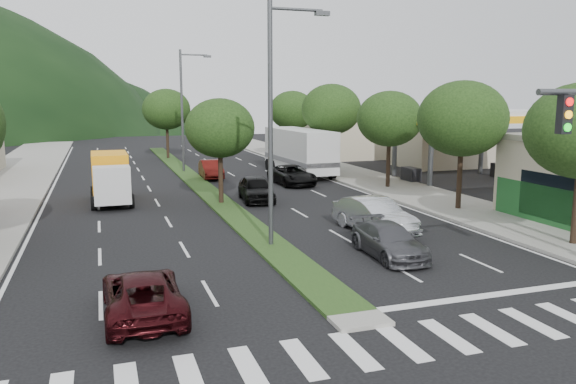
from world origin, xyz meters
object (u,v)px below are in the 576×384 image
object	(u,v)px
tree_r_c	(390,119)
car_queue_d	(292,175)
tree_r_b	(462,119)
streetlight_near	(275,112)
tree_med_far	(166,109)
car_queue_c	(211,169)
box_truck	(111,180)
car_queue_a	(256,189)
car_queue_b	(389,240)
motorhome	(299,151)
tree_med_near	(220,128)
streetlight_mid	(184,105)
suv_maroon	(143,294)
tree_r_d	(331,110)
tree_r_e	(292,110)
sedan_silver	(374,215)

from	to	relation	value
tree_r_c	car_queue_d	world-z (taller)	tree_r_c
tree_r_b	streetlight_near	size ratio (longest dim) A/B	0.69
tree_med_far	car_queue_d	world-z (taller)	tree_med_far
car_queue_c	box_truck	bearing A→B (deg)	-130.30
tree_r_c	car_queue_a	bearing A→B (deg)	-170.56
car_queue_b	motorhome	world-z (taller)	motorhome
box_truck	tree_med_near	bearing A→B (deg)	155.27
car_queue_d	tree_r_c	bearing A→B (deg)	-38.00
car_queue_c	box_truck	distance (m)	11.14
tree_r_b	car_queue_b	size ratio (longest dim) A/B	1.58
car_queue_c	car_queue_d	world-z (taller)	car_queue_c
streetlight_mid	car_queue_d	xyz separation A→B (m)	(6.20, -9.13, -4.89)
suv_maroon	car_queue_b	bearing A→B (deg)	-162.01
tree_r_d	box_truck	xyz separation A→B (m)	(-18.06, -9.28, -3.81)
tree_med_near	tree_r_d	bearing A→B (deg)	45.00
car_queue_a	tree_r_e	bearing A→B (deg)	71.41
car_queue_b	car_queue_c	bearing A→B (deg)	97.77
tree_r_e	suv_maroon	distance (m)	42.11
car_queue_d	tree_med_far	bearing A→B (deg)	104.29
tree_r_c	motorhome	xyz separation A→B (m)	(-3.34, 8.62, -2.80)
tree_r_c	tree_r_d	xyz separation A→B (m)	(0.00, 10.00, 0.43)
tree_med_far	suv_maroon	distance (m)	42.60
tree_r_e	streetlight_near	size ratio (longest dim) A/B	0.67
car_queue_c	streetlight_near	bearing A→B (deg)	-91.01
car_queue_c	motorhome	bearing A→B (deg)	0.54
tree_med_far	car_queue_d	xyz separation A→B (m)	(6.40, -20.13, -4.32)
car_queue_a	car_queue_c	distance (m)	10.52
tree_r_d	car_queue_c	xyz separation A→B (m)	(-10.50, -1.13, -4.49)
tree_med_near	car_queue_b	size ratio (longest dim) A/B	1.37
tree_r_d	tree_med_far	world-z (taller)	tree_r_d
tree_med_near	sedan_silver	distance (m)	11.10
streetlight_near	box_truck	xyz separation A→B (m)	(-6.26, 12.72, -4.22)
car_queue_b	car_queue_c	xyz separation A→B (m)	(-2.46, 23.70, 0.06)
tree_r_e	streetlight_near	bearing A→B (deg)	-110.23
sedan_silver	car_queue_b	size ratio (longest dim) A/B	1.11
tree_r_d	tree_med_near	distance (m)	16.99
suv_maroon	motorhome	distance (m)	30.25
streetlight_near	suv_maroon	bearing A→B (deg)	-134.26
tree_med_near	car_queue_b	xyz separation A→B (m)	(3.96, -12.83, -3.79)
streetlight_mid	car_queue_c	bearing A→B (deg)	-72.60
car_queue_c	streetlight_mid	bearing A→B (deg)	109.94
sedan_silver	motorhome	distance (m)	20.03
car_queue_a	box_truck	xyz separation A→B (m)	(-8.28, 2.34, 0.61)
tree_med_near	streetlight_mid	world-z (taller)	streetlight_mid
tree_r_d	tree_med_near	world-z (taller)	tree_r_d
car_queue_c	sedan_silver	bearing A→B (deg)	-76.82
tree_r_c	car_queue_b	size ratio (longest dim) A/B	1.47
sedan_silver	car_queue_d	world-z (taller)	sedan_silver
tree_r_b	car_queue_b	world-z (taller)	tree_r_b
suv_maroon	car_queue_b	distance (m)	10.11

